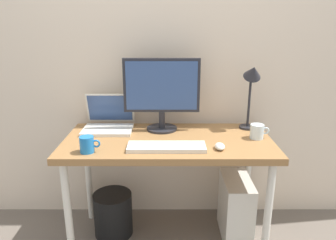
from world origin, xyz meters
name	(u,v)px	position (x,y,z in m)	size (l,w,h in m)	color
ground_plane	(168,238)	(0.00, 0.00, 0.00)	(6.00, 6.00, 0.00)	#665B51
back_wall	(168,38)	(0.00, 0.36, 1.30)	(4.40, 0.04, 2.60)	beige
desk	(168,150)	(0.00, 0.00, 0.65)	(1.27, 0.61, 0.72)	olive
monitor	(162,90)	(-0.04, 0.17, 0.99)	(0.49, 0.20, 0.47)	#232328
laptop	(109,120)	(-0.39, 0.19, 0.78)	(0.32, 0.28, 0.22)	silver
desk_lamp	(252,82)	(0.53, 0.17, 1.04)	(0.11, 0.16, 0.45)	#232328
keyboard	(167,147)	(-0.01, -0.16, 0.73)	(0.44, 0.14, 0.02)	silver
mouse	(220,146)	(0.29, -0.17, 0.74)	(0.06, 0.09, 0.03)	silver
coffee_mug	(87,144)	(-0.44, -0.21, 0.77)	(0.11, 0.08, 0.09)	#1E72BF
glass_cup	(257,131)	(0.55, 0.01, 0.76)	(0.12, 0.08, 0.09)	silver
computer_tower	(235,208)	(0.45, 0.04, 0.21)	(0.18, 0.36, 0.42)	silver
wastebasket	(113,214)	(-0.37, 0.06, 0.15)	(0.26, 0.26, 0.30)	black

